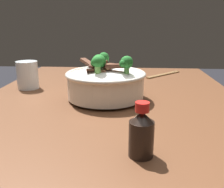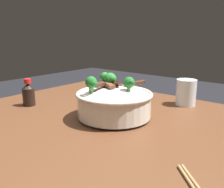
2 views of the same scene
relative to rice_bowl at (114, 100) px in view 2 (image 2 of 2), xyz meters
The scene contains 4 objects.
dining_table 0.20m from the rice_bowl, 47.89° to the right, with size 1.14×0.86×0.81m.
rice_bowl is the anchor object (origin of this frame).
drinking_glass 0.33m from the rice_bowl, 68.63° to the left, with size 0.08×0.08×0.10m.
soy_sauce_bottle 0.37m from the rice_bowl, 164.28° to the right, with size 0.05×0.05×0.11m.
Camera 2 is at (0.50, -0.61, 1.10)m, focal length 40.10 mm.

